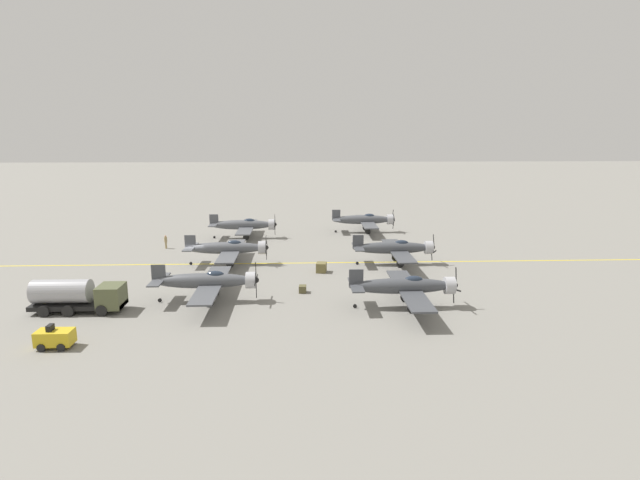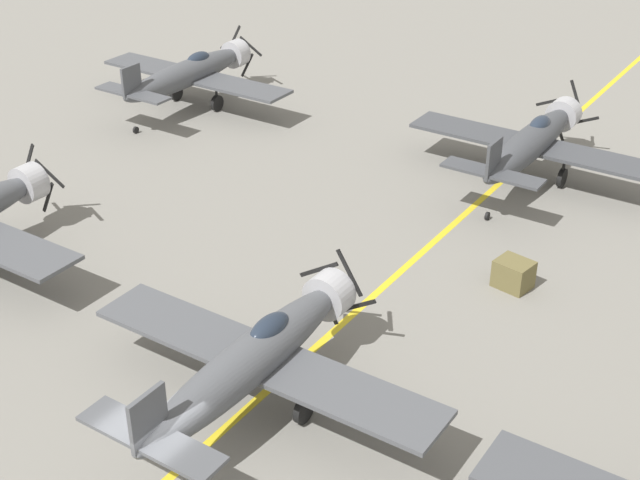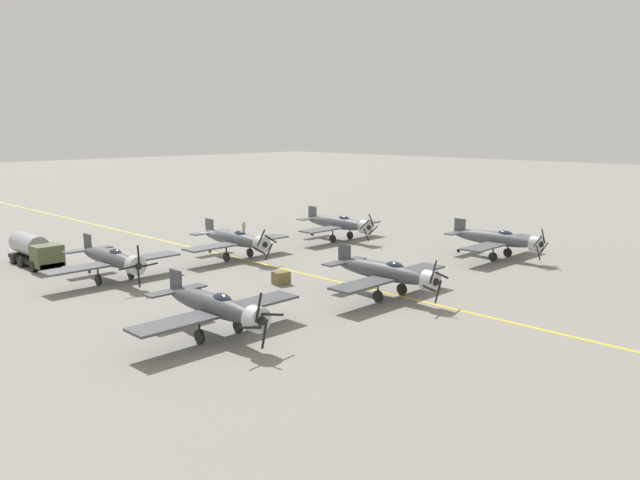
{
  "view_description": "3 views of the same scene",
  "coord_description": "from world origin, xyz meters",
  "px_view_note": "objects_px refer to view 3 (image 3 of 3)",
  "views": [
    {
      "loc": [
        58.87,
        12.82,
        15.83
      ],
      "look_at": [
        4.62,
        14.94,
        3.88
      ],
      "focal_mm": 28.0,
      "sensor_mm": 36.0,
      "label": 1
    },
    {
      "loc": [
        13.73,
        -12.7,
        18.04
      ],
      "look_at": [
        -2.08,
        11.18,
        1.97
      ],
      "focal_mm": 50.0,
      "sensor_mm": 36.0,
      "label": 2
    },
    {
      "loc": [
        38.37,
        53.73,
        13.17
      ],
      "look_at": [
        -1.39,
        14.41,
        3.03
      ],
      "focal_mm": 35.0,
      "sensor_mm": 36.0,
      "label": 3
    }
  ],
  "objects_px": {
    "airplane_far_right": "(215,306)",
    "supply_crate_mid_lane": "(194,291)",
    "airplane_mid_center": "(236,239)",
    "ground_crew_walking": "(244,228)",
    "airplane_mid_left": "(339,223)",
    "airplane_far_center": "(387,272)",
    "supply_crate_by_tanker": "(281,278)",
    "airplane_far_left": "(498,239)",
    "fuel_tanker": "(35,250)",
    "airplane_mid_right": "(112,259)"
  },
  "relations": [
    {
      "from": "airplane_far_right",
      "to": "supply_crate_mid_lane",
      "type": "distance_m",
      "value": 10.55
    },
    {
      "from": "airplane_mid_center",
      "to": "ground_crew_walking",
      "type": "xyz_separation_m",
      "value": [
        -8.75,
        -9.79,
        -1.0
      ]
    },
    {
      "from": "airplane_mid_center",
      "to": "airplane_far_right",
      "type": "xyz_separation_m",
      "value": [
        15.67,
        18.16,
        0.0
      ]
    },
    {
      "from": "airplane_mid_center",
      "to": "airplane_far_right",
      "type": "distance_m",
      "value": 23.99
    },
    {
      "from": "airplane_mid_center",
      "to": "airplane_mid_left",
      "type": "relative_size",
      "value": 1.0
    },
    {
      "from": "airplane_far_center",
      "to": "airplane_far_right",
      "type": "bearing_deg",
      "value": -17.4
    },
    {
      "from": "ground_crew_walking",
      "to": "supply_crate_by_tanker",
      "type": "bearing_deg",
      "value": 59.01
    },
    {
      "from": "airplane_mid_left",
      "to": "ground_crew_walking",
      "type": "distance_m",
      "value": 11.93
    },
    {
      "from": "airplane_mid_left",
      "to": "ground_crew_walking",
      "type": "relative_size",
      "value": 6.47
    },
    {
      "from": "supply_crate_mid_lane",
      "to": "airplane_mid_left",
      "type": "bearing_deg",
      "value": -161.85
    },
    {
      "from": "airplane_far_left",
      "to": "airplane_far_right",
      "type": "distance_m",
      "value": 34.43
    },
    {
      "from": "airplane_mid_left",
      "to": "supply_crate_by_tanker",
      "type": "relative_size",
      "value": 9.14
    },
    {
      "from": "ground_crew_walking",
      "to": "fuel_tanker",
      "type": "bearing_deg",
      "value": -3.16
    },
    {
      "from": "airplane_mid_center",
      "to": "fuel_tanker",
      "type": "relative_size",
      "value": 1.5
    },
    {
      "from": "airplane_mid_right",
      "to": "ground_crew_walking",
      "type": "height_order",
      "value": "airplane_mid_right"
    },
    {
      "from": "airplane_mid_left",
      "to": "supply_crate_by_tanker",
      "type": "xyz_separation_m",
      "value": [
        18.79,
        10.72,
        -1.46
      ]
    },
    {
      "from": "airplane_far_left",
      "to": "airplane_mid_right",
      "type": "relative_size",
      "value": 1.0
    },
    {
      "from": "fuel_tanker",
      "to": "supply_crate_by_tanker",
      "type": "xyz_separation_m",
      "value": [
        -11.88,
        22.15,
        -0.96
      ]
    },
    {
      "from": "airplane_mid_center",
      "to": "ground_crew_walking",
      "type": "height_order",
      "value": "airplane_mid_center"
    },
    {
      "from": "airplane_mid_center",
      "to": "airplane_far_left",
      "type": "xyz_separation_m",
      "value": [
        -18.75,
        18.81,
        0.0
      ]
    },
    {
      "from": "airplane_mid_left",
      "to": "airplane_far_right",
      "type": "distance_m",
      "value": 35.53
    },
    {
      "from": "airplane_mid_center",
      "to": "airplane_far_left",
      "type": "bearing_deg",
      "value": 151.0
    },
    {
      "from": "supply_crate_by_tanker",
      "to": "fuel_tanker",
      "type": "bearing_deg",
      "value": -61.79
    },
    {
      "from": "ground_crew_walking",
      "to": "supply_crate_mid_lane",
      "type": "xyz_separation_m",
      "value": [
        19.76,
        18.62,
        -0.66
      ]
    },
    {
      "from": "supply_crate_mid_lane",
      "to": "ground_crew_walking",
      "type": "bearing_deg",
      "value": -136.7
    },
    {
      "from": "airplane_far_right",
      "to": "supply_crate_by_tanker",
      "type": "distance_m",
      "value": 13.98
    },
    {
      "from": "airplane_mid_right",
      "to": "supply_crate_by_tanker",
      "type": "relative_size",
      "value": 9.14
    },
    {
      "from": "airplane_mid_right",
      "to": "airplane_far_left",
      "type": "bearing_deg",
      "value": 147.73
    },
    {
      "from": "airplane_mid_center",
      "to": "airplane_far_center",
      "type": "height_order",
      "value": "airplane_far_center"
    },
    {
      "from": "airplane_far_center",
      "to": "airplane_mid_left",
      "type": "bearing_deg",
      "value": -138.8
    },
    {
      "from": "airplane_far_center",
      "to": "airplane_far_right",
      "type": "height_order",
      "value": "airplane_far_right"
    },
    {
      "from": "airplane_mid_left",
      "to": "airplane_far_right",
      "type": "relative_size",
      "value": 1.0
    },
    {
      "from": "airplane_mid_right",
      "to": "fuel_tanker",
      "type": "bearing_deg",
      "value": -80.11
    },
    {
      "from": "airplane_mid_left",
      "to": "fuel_tanker",
      "type": "relative_size",
      "value": 1.5
    },
    {
      "from": "supply_crate_mid_lane",
      "to": "airplane_far_center",
      "type": "bearing_deg",
      "value": 132.58
    },
    {
      "from": "airplane_mid_left",
      "to": "ground_crew_walking",
      "type": "bearing_deg",
      "value": -71.56
    },
    {
      "from": "airplane_mid_center",
      "to": "airplane_mid_right",
      "type": "xyz_separation_m",
      "value": [
        13.35,
        -0.08,
        0.0
      ]
    },
    {
      "from": "airplane_far_center",
      "to": "airplane_mid_center",
      "type": "bearing_deg",
      "value": -102.26
    },
    {
      "from": "airplane_mid_center",
      "to": "fuel_tanker",
      "type": "bearing_deg",
      "value": -19.37
    },
    {
      "from": "ground_crew_walking",
      "to": "supply_crate_mid_lane",
      "type": "bearing_deg",
      "value": 43.3
    },
    {
      "from": "supply_crate_by_tanker",
      "to": "airplane_mid_left",
      "type": "bearing_deg",
      "value": -150.28
    },
    {
      "from": "airplane_mid_center",
      "to": "supply_crate_mid_lane",
      "type": "height_order",
      "value": "airplane_mid_center"
    },
    {
      "from": "airplane_far_left",
      "to": "supply_crate_by_tanker",
      "type": "xyz_separation_m",
      "value": [
        22.49,
        -7.79,
        -1.46
      ]
    },
    {
      "from": "airplane_mid_left",
      "to": "fuel_tanker",
      "type": "height_order",
      "value": "airplane_mid_left"
    },
    {
      "from": "airplane_far_right",
      "to": "fuel_tanker",
      "type": "relative_size",
      "value": 1.5
    },
    {
      "from": "airplane_far_left",
      "to": "airplane_mid_right",
      "type": "distance_m",
      "value": 37.24
    },
    {
      "from": "supply_crate_by_tanker",
      "to": "supply_crate_mid_lane",
      "type": "height_order",
      "value": "supply_crate_by_tanker"
    },
    {
      "from": "fuel_tanker",
      "to": "airplane_mid_right",
      "type": "bearing_deg",
      "value": 101.67
    },
    {
      "from": "supply_crate_by_tanker",
      "to": "supply_crate_mid_lane",
      "type": "bearing_deg",
      "value": -16.73
    },
    {
      "from": "airplane_mid_center",
      "to": "airplane_far_center",
      "type": "xyz_separation_m",
      "value": [
        0.72,
        20.04,
        0.0
      ]
    }
  ]
}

